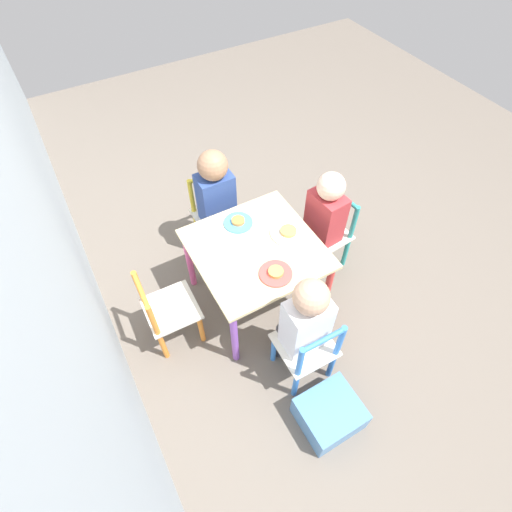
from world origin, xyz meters
TOP-DOWN VIEW (x-y plane):
  - ground_plane at (0.00, 0.00)m, footprint 6.00×6.00m
  - kids_table at (0.00, 0.00)m, footprint 0.63×0.63m
  - chair_yellow at (0.52, -0.00)m, footprint 0.26×0.26m
  - chair_teal at (0.05, -0.51)m, footprint 0.28×0.28m
  - chair_blue at (-0.52, 0.01)m, footprint 0.26×0.26m
  - chair_orange at (0.02, 0.52)m, footprint 0.27×0.27m
  - child_right at (0.46, -0.00)m, footprint 0.22×0.20m
  - child_front at (0.04, -0.45)m, footprint 0.21×0.22m
  - child_left at (-0.45, 0.01)m, footprint 0.21×0.20m
  - plate_right at (0.19, 0.00)m, footprint 0.16×0.16m
  - plate_front at (-0.00, -0.19)m, footprint 0.19×0.19m
  - plate_left at (-0.19, 0.00)m, footprint 0.16×0.16m
  - storage_bin at (-0.78, 0.04)m, footprint 0.25×0.28m

SIDE VIEW (x-z plane):
  - ground_plane at x=0.00m, z-range 0.00..0.00m
  - storage_bin at x=-0.78m, z-range 0.00..0.16m
  - chair_yellow at x=0.52m, z-range -0.01..0.50m
  - chair_teal at x=0.05m, z-range -0.01..0.50m
  - chair_blue at x=-0.52m, z-range -0.01..0.50m
  - chair_orange at x=0.02m, z-range -0.01..0.50m
  - kids_table at x=0.00m, z-range 0.17..0.64m
  - child_front at x=0.04m, z-range 0.06..0.78m
  - child_left at x=-0.45m, z-range 0.07..0.80m
  - child_right at x=0.46m, z-range 0.08..0.82m
  - plate_left at x=-0.19m, z-range 0.46..0.49m
  - plate_front at x=0.00m, z-range 0.46..0.49m
  - plate_right at x=0.19m, z-range 0.46..0.49m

